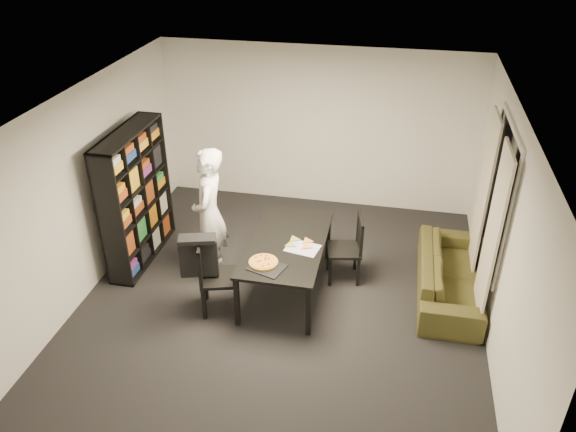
% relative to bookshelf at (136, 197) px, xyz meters
% --- Properties ---
extents(room, '(5.01, 5.51, 2.61)m').
position_rel_bookshelf_xyz_m(room, '(2.16, -0.60, 0.35)').
color(room, black).
rests_on(room, ground).
extents(window_pane, '(0.02, 1.40, 1.60)m').
position_rel_bookshelf_xyz_m(window_pane, '(4.64, -0.00, 0.55)').
color(window_pane, black).
rests_on(window_pane, room).
extents(window_frame, '(0.03, 1.52, 1.72)m').
position_rel_bookshelf_xyz_m(window_frame, '(4.64, -0.00, 0.55)').
color(window_frame, white).
rests_on(window_frame, room).
extents(curtain_left, '(0.03, 0.70, 2.25)m').
position_rel_bookshelf_xyz_m(curtain_left, '(4.56, -0.52, 0.20)').
color(curtain_left, beige).
rests_on(curtain_left, room).
extents(curtain_right, '(0.03, 0.70, 2.25)m').
position_rel_bookshelf_xyz_m(curtain_right, '(4.56, 0.52, 0.20)').
color(curtain_right, beige).
rests_on(curtain_right, room).
extents(bookshelf, '(0.35, 1.50, 1.90)m').
position_rel_bookshelf_xyz_m(bookshelf, '(0.00, 0.00, 0.00)').
color(bookshelf, black).
rests_on(bookshelf, room).
extents(dining_table, '(0.96, 1.72, 0.72)m').
position_rel_bookshelf_xyz_m(dining_table, '(2.17, -0.35, -0.30)').
color(dining_table, black).
rests_on(dining_table, room).
extents(chair_left, '(0.57, 0.57, 0.99)m').
position_rel_bookshelf_xyz_m(chair_left, '(1.36, -0.93, -0.39)').
color(chair_left, black).
rests_on(chair_left, room).
extents(chair_right, '(0.51, 0.51, 0.93)m').
position_rel_bookshelf_xyz_m(chair_right, '(2.95, 0.06, -0.42)').
color(chair_right, black).
rests_on(chair_right, room).
extents(draped_jacket, '(0.47, 0.30, 0.55)m').
position_rel_bookshelf_xyz_m(draped_jacket, '(1.23, -0.97, -0.14)').
color(draped_jacket, black).
rests_on(draped_jacket, chair_left).
extents(person, '(0.55, 0.74, 1.83)m').
position_rel_bookshelf_xyz_m(person, '(1.11, -0.19, -0.03)').
color(person, white).
rests_on(person, room).
extents(baking_tray, '(0.48, 0.43, 0.01)m').
position_rel_bookshelf_xyz_m(baking_tray, '(2.05, -0.93, -0.23)').
color(baking_tray, black).
rests_on(baking_tray, dining_table).
extents(pepperoni_pizza, '(0.35, 0.35, 0.03)m').
position_rel_bookshelf_xyz_m(pepperoni_pizza, '(2.00, -0.86, -0.21)').
color(pepperoni_pizza, olive).
rests_on(pepperoni_pizza, dining_table).
extents(kitchen_towel, '(0.45, 0.37, 0.01)m').
position_rel_bookshelf_xyz_m(kitchen_towel, '(2.39, -0.44, -0.23)').
color(kitchen_towel, silver).
rests_on(kitchen_towel, dining_table).
extents(pizza_slices, '(0.45, 0.42, 0.01)m').
position_rel_bookshelf_xyz_m(pizza_slices, '(2.34, -0.34, -0.22)').
color(pizza_slices, gold).
rests_on(pizza_slices, dining_table).
extents(sofa, '(0.75, 1.93, 0.56)m').
position_rel_bookshelf_xyz_m(sofa, '(4.24, -0.01, -0.67)').
color(sofa, '#3A3817').
rests_on(sofa, room).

